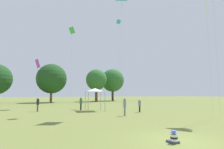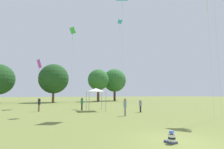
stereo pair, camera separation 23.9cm
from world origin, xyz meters
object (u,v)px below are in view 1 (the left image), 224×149
at_px(distant_tree_3, 113,80).
at_px(kite_3, 72,34).
at_px(person_standing_3, 125,105).
at_px(canopy_tent, 95,90).
at_px(person_standing_2, 140,104).
at_px(seated_toddler, 174,138).
at_px(kite_0, 119,27).
at_px(person_standing_0, 38,103).
at_px(kite_4, 38,64).
at_px(distant_tree_0, 96,80).
at_px(person_standing_1, 81,103).
at_px(distant_tree_2, 52,79).

bearing_deg(distant_tree_3, kite_3, -119.76).
distance_m(person_standing_3, canopy_tent, 6.81).
height_order(person_standing_2, distant_tree_3, distant_tree_3).
distance_m(seated_toddler, distant_tree_3, 52.15).
bearing_deg(kite_0, person_standing_2, 123.77).
bearing_deg(person_standing_0, kite_4, -91.93).
relative_size(person_standing_3, distant_tree_0, 0.18).
bearing_deg(person_standing_1, distant_tree_2, 150.27).
bearing_deg(kite_3, kite_4, 34.35).
height_order(person_standing_2, distant_tree_2, distant_tree_2).
xyz_separation_m(person_standing_3, canopy_tent, (-1.16, 6.51, 1.63)).
bearing_deg(canopy_tent, seated_toddler, -94.48).
distance_m(person_standing_3, kite_0, 19.31).
height_order(person_standing_3, kite_4, kite_4).
bearing_deg(distant_tree_0, person_standing_0, -121.36).
relative_size(kite_0, kite_4, 2.09).
relative_size(person_standing_1, distant_tree_2, 0.17).
relative_size(seated_toddler, distant_tree_0, 0.06).
bearing_deg(canopy_tent, kite_4, 135.40).
height_order(person_standing_2, distant_tree_0, distant_tree_0).
bearing_deg(person_standing_1, distant_tree_0, 123.35).
height_order(person_standing_1, distant_tree_0, distant_tree_0).
relative_size(person_standing_1, distant_tree_3, 0.16).
distance_m(person_standing_2, distant_tree_3, 38.66).
bearing_deg(person_standing_0, distant_tree_3, -132.46).
height_order(canopy_tent, distant_tree_3, distant_tree_3).
bearing_deg(kite_0, seated_toddler, 115.21).
distance_m(person_standing_2, distant_tree_0, 33.29).
relative_size(distant_tree_0, distant_tree_3, 0.91).
bearing_deg(kite_0, person_standing_1, 74.19).
xyz_separation_m(kite_0, distant_tree_2, (-10.22, 21.10, -8.45)).
bearing_deg(person_standing_2, distant_tree_3, -61.84).
distance_m(distant_tree_0, distant_tree_3, 8.05).
xyz_separation_m(kite_3, distant_tree_2, (-0.13, 29.77, -2.81)).
bearing_deg(seated_toddler, kite_0, 71.06).
relative_size(kite_3, distant_tree_2, 0.96).
distance_m(canopy_tent, distant_tree_3, 36.60).
xyz_separation_m(person_standing_2, kite_0, (1.82, 9.88, 13.88)).
xyz_separation_m(seated_toddler, person_standing_1, (-0.28, 17.60, 0.83)).
height_order(person_standing_0, kite_4, kite_4).
bearing_deg(distant_tree_2, kite_3, -89.74).
distance_m(person_standing_0, distant_tree_3, 39.02).
height_order(seated_toddler, distant_tree_3, distant_tree_3).
relative_size(person_standing_3, kite_3, 0.18).
distance_m(distant_tree_0, distant_tree_2, 13.25).
bearing_deg(distant_tree_2, kite_0, -64.16).
height_order(person_standing_0, person_standing_3, person_standing_0).
relative_size(seated_toddler, person_standing_1, 0.32).
distance_m(person_standing_0, distant_tree_2, 26.08).
bearing_deg(kite_0, canopy_tent, 87.56).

